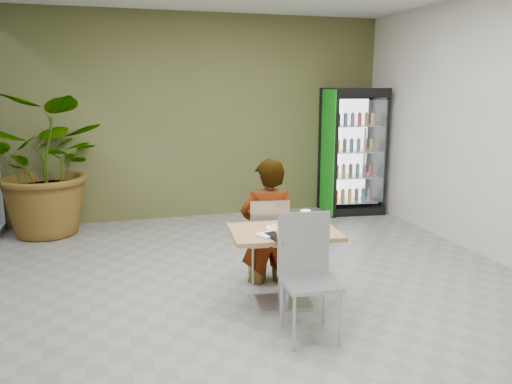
# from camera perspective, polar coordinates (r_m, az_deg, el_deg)

# --- Properties ---
(ground) EXTENTS (7.00, 7.00, 0.00)m
(ground) POSITION_cam_1_polar(r_m,az_deg,el_deg) (5.05, 1.20, -12.21)
(ground) COLOR gray
(ground) RESTS_ON ground
(room_envelope) EXTENTS (6.00, 7.00, 3.20)m
(room_envelope) POSITION_cam_1_polar(r_m,az_deg,el_deg) (4.64, 1.28, 6.17)
(room_envelope) COLOR silver
(room_envelope) RESTS_ON ground
(dining_table) EXTENTS (1.06, 0.79, 0.75)m
(dining_table) POSITION_cam_1_polar(r_m,az_deg,el_deg) (4.76, 3.19, -6.83)
(dining_table) COLOR #AE8C4A
(dining_table) RESTS_ON ground
(chair_far) EXTENTS (0.46, 0.47, 0.92)m
(chair_far) POSITION_cam_1_polar(r_m,az_deg,el_deg) (5.29, 1.42, -4.83)
(chair_far) COLOR #ADAFB2
(chair_far) RESTS_ON ground
(chair_near) EXTENTS (0.49, 0.49, 1.03)m
(chair_near) POSITION_cam_1_polar(r_m,az_deg,el_deg) (4.25, 5.86, -8.26)
(chair_near) COLOR #ADAFB2
(chair_near) RESTS_ON ground
(seated_woman) EXTENTS (0.65, 0.47, 1.64)m
(seated_woman) POSITION_cam_1_polar(r_m,az_deg,el_deg) (5.34, 1.40, -4.88)
(seated_woman) COLOR black
(seated_woman) RESTS_ON ground
(pizza_plate) EXTENTS (0.36, 0.31, 0.03)m
(pizza_plate) POSITION_cam_1_polar(r_m,az_deg,el_deg) (4.73, 2.65, -4.01)
(pizza_plate) COLOR white
(pizza_plate) RESTS_ON dining_table
(soda_cup) EXTENTS (0.10, 0.10, 0.18)m
(soda_cup) POSITION_cam_1_polar(r_m,az_deg,el_deg) (4.73, 5.66, -3.19)
(soda_cup) COLOR white
(soda_cup) RESTS_ON dining_table
(napkin_stack) EXTENTS (0.21, 0.21, 0.02)m
(napkin_stack) POSITION_cam_1_polar(r_m,az_deg,el_deg) (4.49, 1.30, -4.94)
(napkin_stack) COLOR white
(napkin_stack) RESTS_ON dining_table
(cafeteria_tray) EXTENTS (0.52, 0.42, 0.03)m
(cafeteria_tray) POSITION_cam_1_polar(r_m,az_deg,el_deg) (4.48, 4.64, -4.98)
(cafeteria_tray) COLOR black
(cafeteria_tray) RESTS_ON dining_table
(beverage_fridge) EXTENTS (1.02, 0.82, 2.06)m
(beverage_fridge) POSITION_cam_1_polar(r_m,az_deg,el_deg) (8.47, 11.05, 4.62)
(beverage_fridge) COLOR black
(beverage_fridge) RESTS_ON ground
(potted_plant) EXTENTS (2.23, 2.09, 1.98)m
(potted_plant) POSITION_cam_1_polar(r_m,az_deg,el_deg) (7.56, -22.56, 2.81)
(potted_plant) COLOR #2F6D2B
(potted_plant) RESTS_ON ground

